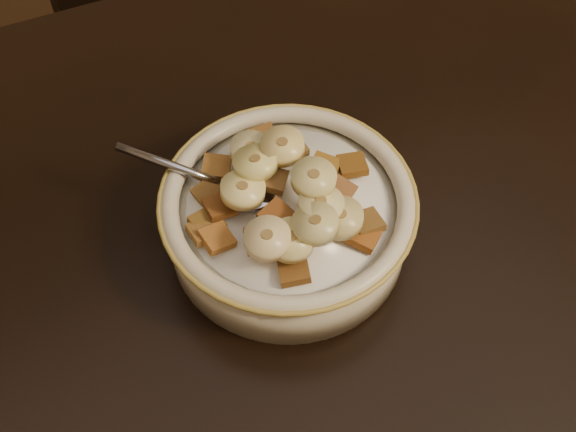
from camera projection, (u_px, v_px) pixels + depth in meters
name	position (u px, v px, depth m)	size (l,w,h in m)	color
chair	(231.00, 116.00, 1.06)	(0.38, 0.38, 0.85)	black
cereal_bowl	(288.00, 223.00, 0.53)	(0.18, 0.18, 0.04)	beige
milk	(288.00, 206.00, 0.51)	(0.15, 0.15, 0.00)	white
spoon	(250.00, 193.00, 0.51)	(0.03, 0.04, 0.01)	#8D91A1
cereal_square_0	(260.00, 240.00, 0.48)	(0.02, 0.02, 0.01)	#995D2E
cereal_square_1	(339.00, 191.00, 0.51)	(0.02, 0.02, 0.01)	#996235
cereal_square_2	(364.00, 237.00, 0.49)	(0.02, 0.02, 0.01)	#96501D
cereal_square_3	(205.00, 232.00, 0.49)	(0.02, 0.02, 0.01)	olive
cereal_square_4	(273.00, 151.00, 0.53)	(0.02, 0.02, 0.01)	brown
cereal_square_5	(220.00, 206.00, 0.50)	(0.02, 0.02, 0.01)	brown
cereal_square_6	(322.00, 205.00, 0.49)	(0.02, 0.02, 0.01)	brown
cereal_square_7	(277.00, 216.00, 0.49)	(0.02, 0.02, 0.01)	#613414
cereal_square_8	(272.00, 180.00, 0.50)	(0.02, 0.02, 0.01)	brown
cereal_square_9	(367.00, 222.00, 0.50)	(0.02, 0.02, 0.01)	brown
cereal_square_10	(263.00, 138.00, 0.54)	(0.02, 0.02, 0.01)	brown
cereal_square_11	(210.00, 193.00, 0.51)	(0.02, 0.02, 0.01)	brown
cereal_square_12	(325.00, 166.00, 0.52)	(0.02, 0.02, 0.01)	brown
cereal_square_13	(238.00, 190.00, 0.50)	(0.02, 0.02, 0.01)	#9D581A
cereal_square_14	(291.00, 148.00, 0.53)	(0.02, 0.02, 0.01)	olive
cereal_square_15	(207.00, 223.00, 0.50)	(0.02, 0.02, 0.01)	brown
cereal_square_16	(217.00, 238.00, 0.49)	(0.02, 0.02, 0.01)	#9B5F2B
cereal_square_17	(352.00, 165.00, 0.52)	(0.02, 0.02, 0.01)	brown
cereal_square_18	(252.00, 153.00, 0.54)	(0.02, 0.02, 0.01)	brown
cereal_square_19	(248.00, 176.00, 0.51)	(0.02, 0.02, 0.01)	brown
cereal_square_20	(217.00, 167.00, 0.52)	(0.02, 0.02, 0.01)	brown
cereal_square_21	(294.00, 271.00, 0.48)	(0.02, 0.02, 0.01)	brown
banana_slice_0	(291.00, 240.00, 0.47)	(0.03, 0.03, 0.01)	#F5E182
banana_slice_1	(314.00, 178.00, 0.49)	(0.03, 0.03, 0.01)	beige
banana_slice_2	(283.00, 146.00, 0.50)	(0.03, 0.03, 0.01)	#DEC080
banana_slice_3	(243.00, 190.00, 0.49)	(0.03, 0.03, 0.01)	#F1D183
banana_slice_4	(252.00, 150.00, 0.51)	(0.03, 0.03, 0.01)	beige
banana_slice_5	(267.00, 239.00, 0.47)	(0.03, 0.03, 0.01)	#DEC589
banana_slice_6	(341.00, 218.00, 0.48)	(0.03, 0.03, 0.01)	#D5C274
banana_slice_7	(255.00, 163.00, 0.50)	(0.03, 0.03, 0.01)	#E1D672
banana_slice_8	(315.00, 224.00, 0.47)	(0.03, 0.03, 0.01)	beige
banana_slice_9	(321.00, 205.00, 0.48)	(0.03, 0.03, 0.01)	beige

